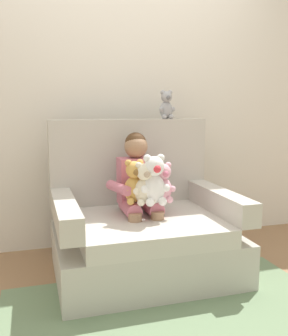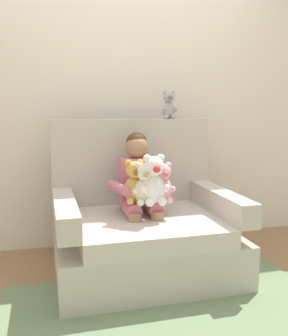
{
  "view_description": "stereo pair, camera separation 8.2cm",
  "coord_description": "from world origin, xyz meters",
  "px_view_note": "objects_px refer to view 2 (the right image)",
  "views": [
    {
      "loc": [
        -0.75,
        -2.51,
        1.19
      ],
      "look_at": [
        -0.02,
        -0.05,
        0.78
      ],
      "focal_mm": 40.88,
      "sensor_mm": 36.0,
      "label": 1
    },
    {
      "loc": [
        -0.68,
        -2.53,
        1.19
      ],
      "look_at": [
        -0.02,
        -0.05,
        0.78
      ],
      "focal_mm": 40.88,
      "sensor_mm": 36.0,
      "label": 2
    }
  ],
  "objects_px": {
    "plush_pink": "(163,184)",
    "plush_grey_on_backrest": "(169,106)",
    "plush_honey": "(134,183)",
    "plush_cream": "(144,185)",
    "plush_white": "(154,181)",
    "armchair": "(143,228)",
    "seated_child": "(139,184)"
  },
  "relations": [
    {
      "from": "armchair",
      "to": "seated_child",
      "type": "relative_size",
      "value": 1.52
    },
    {
      "from": "armchair",
      "to": "plush_pink",
      "type": "distance_m",
      "value": 0.39
    },
    {
      "from": "plush_pink",
      "to": "plush_cream",
      "type": "relative_size",
      "value": 0.96
    },
    {
      "from": "plush_white",
      "to": "seated_child",
      "type": "bearing_deg",
      "value": 88.19
    },
    {
      "from": "plush_honey",
      "to": "plush_grey_on_backrest",
      "type": "relative_size",
      "value": 1.31
    },
    {
      "from": "plush_white",
      "to": "plush_cream",
      "type": "bearing_deg",
      "value": 147.78
    },
    {
      "from": "armchair",
      "to": "plush_white",
      "type": "xyz_separation_m",
      "value": [
        0.03,
        -0.18,
        0.38
      ]
    },
    {
      "from": "plush_pink",
      "to": "plush_grey_on_backrest",
      "type": "xyz_separation_m",
      "value": [
        0.2,
        0.49,
        0.53
      ]
    },
    {
      "from": "seated_child",
      "to": "plush_cream",
      "type": "height_order",
      "value": "seated_child"
    },
    {
      "from": "plush_pink",
      "to": "plush_cream",
      "type": "height_order",
      "value": "plush_cream"
    },
    {
      "from": "seated_child",
      "to": "plush_white",
      "type": "xyz_separation_m",
      "value": [
        0.05,
        -0.2,
        0.06
      ]
    },
    {
      "from": "plush_white",
      "to": "plush_grey_on_backrest",
      "type": "height_order",
      "value": "plush_grey_on_backrest"
    },
    {
      "from": "plush_white",
      "to": "plush_grey_on_backrest",
      "type": "bearing_deg",
      "value": 46.06
    },
    {
      "from": "plush_pink",
      "to": "plush_grey_on_backrest",
      "type": "bearing_deg",
      "value": 85.51
    },
    {
      "from": "plush_honey",
      "to": "plush_white",
      "type": "relative_size",
      "value": 0.89
    },
    {
      "from": "plush_honey",
      "to": "plush_cream",
      "type": "bearing_deg",
      "value": -62.41
    },
    {
      "from": "plush_honey",
      "to": "plush_pink",
      "type": "bearing_deg",
      "value": -28.96
    },
    {
      "from": "seated_child",
      "to": "plush_pink",
      "type": "height_order",
      "value": "seated_child"
    },
    {
      "from": "plush_white",
      "to": "plush_grey_on_backrest",
      "type": "xyz_separation_m",
      "value": [
        0.28,
        0.53,
        0.5
      ]
    },
    {
      "from": "seated_child",
      "to": "plush_white",
      "type": "relative_size",
      "value": 2.41
    },
    {
      "from": "seated_child",
      "to": "plush_grey_on_backrest",
      "type": "height_order",
      "value": "plush_grey_on_backrest"
    },
    {
      "from": "plush_pink",
      "to": "seated_child",
      "type": "bearing_deg",
      "value": 146.47
    },
    {
      "from": "plush_honey",
      "to": "plush_grey_on_backrest",
      "type": "distance_m",
      "value": 0.8
    },
    {
      "from": "seated_child",
      "to": "plush_white",
      "type": "distance_m",
      "value": 0.21
    },
    {
      "from": "plush_cream",
      "to": "armchair",
      "type": "bearing_deg",
      "value": 64.51
    },
    {
      "from": "armchair",
      "to": "seated_child",
      "type": "xyz_separation_m",
      "value": [
        -0.02,
        0.02,
        0.32
      ]
    },
    {
      "from": "plush_pink",
      "to": "plush_white",
      "type": "xyz_separation_m",
      "value": [
        -0.08,
        -0.04,
        0.03
      ]
    },
    {
      "from": "plush_honey",
      "to": "plush_grey_on_backrest",
      "type": "bearing_deg",
      "value": 28.99
    },
    {
      "from": "armchair",
      "to": "plush_cream",
      "type": "bearing_deg",
      "value": -100.52
    },
    {
      "from": "armchair",
      "to": "seated_child",
      "type": "height_order",
      "value": "armchair"
    },
    {
      "from": "plush_honey",
      "to": "seated_child",
      "type": "bearing_deg",
      "value": 42.45
    },
    {
      "from": "plush_white",
      "to": "plush_cream",
      "type": "relative_size",
      "value": 1.17
    }
  ]
}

